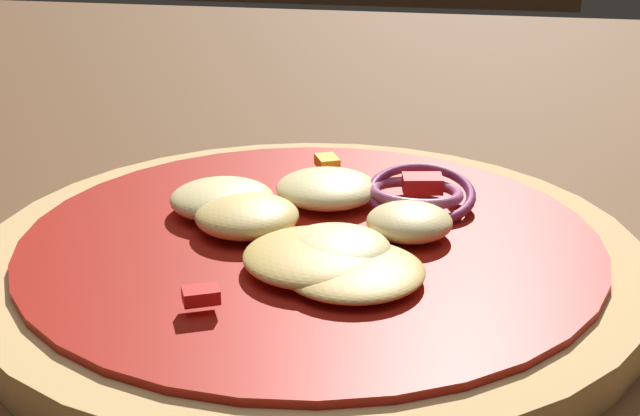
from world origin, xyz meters
TOP-DOWN VIEW (x-y plane):
  - dining_table at (0.00, 0.00)m, footprint 1.40×1.02m
  - pizza at (0.02, -0.04)m, footprint 0.24×0.24m

SIDE VIEW (x-z plane):
  - dining_table at x=0.00m, z-range 0.00..0.03m
  - pizza at x=0.02m, z-range 0.03..0.06m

